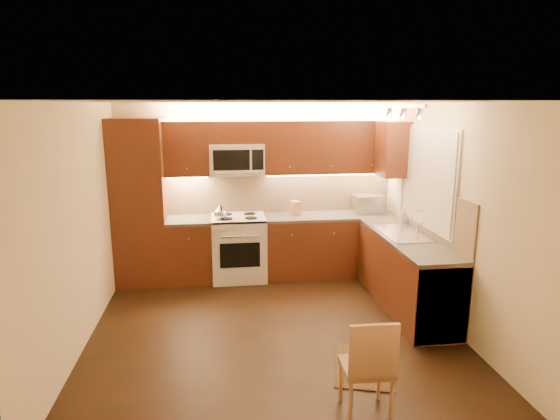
{
  "coord_description": "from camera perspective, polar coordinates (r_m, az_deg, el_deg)",
  "views": [
    {
      "loc": [
        -0.56,
        -4.9,
        2.47
      ],
      "look_at": [
        0.15,
        0.55,
        1.25
      ],
      "focal_mm": 30.49,
      "sensor_mm": 36.0,
      "label": 1
    }
  ],
  "objects": [
    {
      "name": "floor",
      "position": [
        5.52,
        -0.83,
        -14.07
      ],
      "size": [
        4.0,
        4.0,
        0.01
      ],
      "primitive_type": "cube",
      "color": "black",
      "rests_on": "ground"
    },
    {
      "name": "ceiling",
      "position": [
        4.94,
        -0.92,
        12.84
      ],
      "size": [
        4.0,
        4.0,
        0.01
      ],
      "primitive_type": "cube",
      "color": "beige",
      "rests_on": "ground"
    },
    {
      "name": "wall_back",
      "position": [
        7.03,
        -2.74,
        2.51
      ],
      "size": [
        4.0,
        0.01,
        2.5
      ],
      "primitive_type": "cube",
      "color": "beige",
      "rests_on": "ground"
    },
    {
      "name": "wall_front",
      "position": [
        3.2,
        3.3,
        -9.96
      ],
      "size": [
        4.0,
        0.01,
        2.5
      ],
      "primitive_type": "cube",
      "color": "beige",
      "rests_on": "ground"
    },
    {
      "name": "wall_left",
      "position": [
        5.26,
        -23.1,
        -1.95
      ],
      "size": [
        0.01,
        4.0,
        2.5
      ],
      "primitive_type": "cube",
      "color": "beige",
      "rests_on": "ground"
    },
    {
      "name": "wall_right",
      "position": [
        5.67,
        19.65,
        -0.67
      ],
      "size": [
        0.01,
        4.0,
        2.5
      ],
      "primitive_type": "cube",
      "color": "beige",
      "rests_on": "ground"
    },
    {
      "name": "pantry",
      "position": [
        6.82,
        -16.47,
        0.84
      ],
      "size": [
        0.7,
        0.6,
        2.3
      ],
      "primitive_type": "cube",
      "color": "#431B0E",
      "rests_on": "floor"
    },
    {
      "name": "base_cab_back_left",
      "position": [
        6.93,
        -10.68,
        -4.84
      ],
      "size": [
        0.62,
        0.6,
        0.86
      ],
      "primitive_type": "cube",
      "color": "#431B0E",
      "rests_on": "floor"
    },
    {
      "name": "counter_back_left",
      "position": [
        6.81,
        -10.83,
        -1.22
      ],
      "size": [
        0.62,
        0.6,
        0.04
      ],
      "primitive_type": "cube",
      "color": "#393733",
      "rests_on": "base_cab_back_left"
    },
    {
      "name": "base_cab_back_right",
      "position": [
        7.1,
        5.95,
        -4.26
      ],
      "size": [
        1.92,
        0.6,
        0.86
      ],
      "primitive_type": "cube",
      "color": "#431B0E",
      "rests_on": "floor"
    },
    {
      "name": "counter_back_right",
      "position": [
        6.98,
        6.03,
        -0.73
      ],
      "size": [
        1.92,
        0.6,
        0.04
      ],
      "primitive_type": "cube",
      "color": "#393733",
      "rests_on": "base_cab_back_right"
    },
    {
      "name": "base_cab_right",
      "position": [
        6.12,
        14.86,
        -7.41
      ],
      "size": [
        0.6,
        2.0,
        0.86
      ],
      "primitive_type": "cube",
      "color": "#431B0E",
      "rests_on": "floor"
    },
    {
      "name": "counter_right",
      "position": [
        5.98,
        15.1,
        -3.35
      ],
      "size": [
        0.6,
        2.0,
        0.04
      ],
      "primitive_type": "cube",
      "color": "#393733",
      "rests_on": "base_cab_right"
    },
    {
      "name": "dishwasher",
      "position": [
        5.52,
        17.62,
        -9.8
      ],
      "size": [
        0.58,
        0.6,
        0.84
      ],
      "primitive_type": "cube",
      "color": "silver",
      "rests_on": "floor"
    },
    {
      "name": "backsplash_back",
      "position": [
        7.07,
        0.1,
        2.16
      ],
      "size": [
        3.3,
        0.02,
        0.6
      ],
      "primitive_type": "cube",
      "color": "tan",
      "rests_on": "wall_back"
    },
    {
      "name": "backsplash_right",
      "position": [
        6.02,
        17.83,
        -0.28
      ],
      "size": [
        0.02,
        2.0,
        0.6
      ],
      "primitive_type": "cube",
      "color": "tan",
      "rests_on": "wall_right"
    },
    {
      "name": "upper_cab_back_left",
      "position": [
        6.77,
        -11.12,
        7.24
      ],
      "size": [
        0.62,
        0.35,
        0.75
      ],
      "primitive_type": "cube",
      "color": "#431B0E",
      "rests_on": "wall_back"
    },
    {
      "name": "upper_cab_back_right",
      "position": [
        6.94,
        5.98,
        7.53
      ],
      "size": [
        1.92,
        0.35,
        0.75
      ],
      "primitive_type": "cube",
      "color": "#431B0E",
      "rests_on": "wall_back"
    },
    {
      "name": "upper_cab_bridge",
      "position": [
        6.75,
        -5.27,
        9.27
      ],
      "size": [
        0.76,
        0.35,
        0.31
      ],
      "primitive_type": "cube",
      "color": "#431B0E",
      "rests_on": "wall_back"
    },
    {
      "name": "upper_cab_right_corner",
      "position": [
        6.77,
        13.35,
        7.13
      ],
      "size": [
        0.35,
        0.5,
        0.75
      ],
      "primitive_type": "cube",
      "color": "#431B0E",
      "rests_on": "wall_right"
    },
    {
      "name": "stove",
      "position": [
        6.89,
        -4.95,
        -4.51
      ],
      "size": [
        0.76,
        0.65,
        0.92
      ],
      "primitive_type": null,
      "color": "silver",
      "rests_on": "floor"
    },
    {
      "name": "microwave",
      "position": [
        6.76,
        -5.2,
        6.09
      ],
      "size": [
        0.76,
        0.38,
        0.44
      ],
      "primitive_type": null,
      "color": "silver",
      "rests_on": "wall_back"
    },
    {
      "name": "window_frame",
      "position": [
        6.08,
        17.44,
        3.71
      ],
      "size": [
        0.03,
        1.44,
        1.24
      ],
      "primitive_type": "cube",
      "color": "silver",
      "rests_on": "wall_right"
    },
    {
      "name": "window_blinds",
      "position": [
        6.07,
        17.27,
        3.71
      ],
      "size": [
        0.02,
        1.36,
        1.16
      ],
      "primitive_type": "cube",
      "color": "silver",
      "rests_on": "wall_right"
    },
    {
      "name": "sink",
      "position": [
        6.09,
        14.62,
        -2.11
      ],
      "size": [
        0.52,
        0.86,
        0.15
      ],
      "primitive_type": null,
      "color": "silver",
      "rests_on": "counter_right"
    },
    {
      "name": "faucet",
      "position": [
        6.14,
        16.22,
        -1.37
      ],
      "size": [
        0.2,
        0.04,
        0.3
      ],
      "primitive_type": null,
      "color": "silver",
      "rests_on": "counter_right"
    },
    {
      "name": "track_light_bar",
      "position": [
        5.71,
        14.6,
        12.01
      ],
      "size": [
        0.04,
        1.2,
        0.03
      ],
      "primitive_type": "cube",
      "color": "silver",
      "rests_on": "ceiling"
    },
    {
      "name": "kettle",
      "position": [
        6.6,
        -7.17,
        -0.23
      ],
      "size": [
        0.24,
        0.24,
        0.21
      ],
      "primitive_type": null,
      "rotation": [
        0.0,
        0.0,
        0.34
      ],
      "color": "silver",
      "rests_on": "stove"
    },
    {
      "name": "toaster_oven",
      "position": [
        7.2,
        10.55,
        0.76
      ],
      "size": [
        0.44,
        0.34,
        0.26
      ],
      "primitive_type": "cube",
      "rotation": [
        0.0,
        0.0,
        0.02
      ],
      "color": "silver",
      "rests_on": "counter_back_right"
    },
    {
      "name": "knife_block",
      "position": [
        6.89,
        1.82,
        0.23
      ],
      "size": [
        0.15,
        0.18,
        0.21
      ],
      "primitive_type": "cube",
      "rotation": [
        0.0,
        0.0,
        0.44
      ],
      "color": "#9A6745",
      "rests_on": "counter_back_right"
    },
    {
      "name": "spice_jar_a",
      "position": [
        6.97,
        1.67,
        -0.15
      ],
      "size": [
        0.04,
        0.04,
        0.08
      ],
      "primitive_type": "cylinder",
      "rotation": [
        0.0,
        0.0,
        -0.02
      ],
      "color": "silver",
      "rests_on": "counter_back_right"
    },
    {
      "name": "spice_jar_b",
      "position": [
        6.98,
        2.13,
        -0.08
      ],
      "size": [
        0.06,
        0.06,
        0.1
      ],
      "primitive_type": "cylinder",
      "rotation": [
        0.0,
        0.0,
        -0.38
      ],
      "color": "brown",
      "rests_on": "counter_back_right"
    },
    {
      "name": "spice_jar_c",
      "position": [
        7.02,
        0.57,
        0.03
      ],
      "size": [
        0.06,
        0.06,
        0.1
      ],
      "primitive_type": "cylinder",
      "rotation": [
        0.0,
        0.0,
        -0.37
      ],
      "color": "silver",
      "rests_on": "counter_back_right"
    },
    {
      "name": "spice_jar_d",
      "position": [
        7.06,
        2.17,
        0.08
      ],
      "size": [
        0.06,
        0.06,
        0.1
      ],
      "primitive_type": "cylinder",
      "rotation": [
        0.0,
        0.0,
        -0.23
      ],
      "color": "#AA6A33",
      "rests_on": "counter_back_right"
    },
    {
      "name": "soap_bottle",
      "position": [
        6.72,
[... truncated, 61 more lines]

